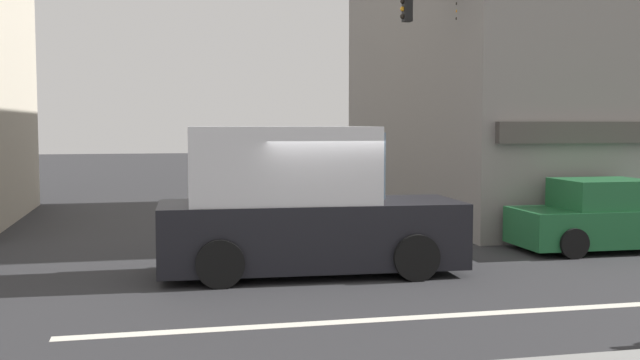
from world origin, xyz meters
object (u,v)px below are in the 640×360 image
Objects in this scene: street_tree at (489,75)px; sedan_parked_curbside at (605,218)px; sedan_approaching_near at (251,199)px; box_truck_crossing_leftbound at (300,207)px; traffic_light_mast at (528,64)px.

street_tree is 7.64m from sedan_parked_curbside.
sedan_approaching_near is 1.01× the size of sedan_parked_curbside.
street_tree is 11.23m from box_truck_crossing_leftbound.
box_truck_crossing_leftbound is 7.21m from sedan_parked_curbside.
box_truck_crossing_leftbound reaches higher than sedan_parked_curbside.
traffic_light_mast is 1.09× the size of box_truck_crossing_leftbound.
sedan_approaching_near is 7.05m from box_truck_crossing_leftbound.
street_tree reaches higher than sedan_parked_curbside.
sedan_approaching_near is 0.73× the size of box_truck_crossing_leftbound.
sedan_parked_curbside is at bearing -93.05° from street_tree.
traffic_light_mast is at bearing -101.90° from street_tree.
box_truck_crossing_leftbound is at bearing -133.65° from street_tree.
box_truck_crossing_leftbound is at bearing -89.99° from sedan_approaching_near.
traffic_light_mast is 4.53m from sedan_parked_curbside.
street_tree is at bearing 46.35° from box_truck_crossing_leftbound.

